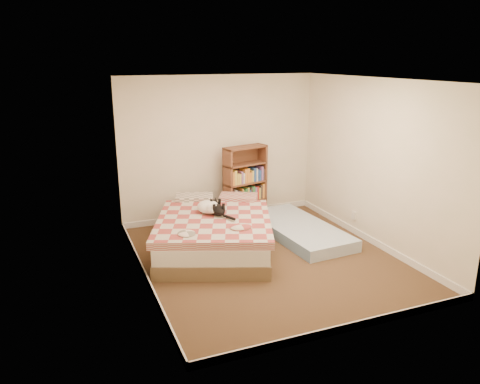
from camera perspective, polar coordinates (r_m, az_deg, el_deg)
name	(u,v)px	position (r m, az deg, el deg)	size (l,w,h in m)	color
room	(269,178)	(6.38, 3.53, 1.74)	(3.51, 4.01, 2.51)	#4A3420
bed	(214,231)	(7.05, -3.22, -4.75)	(2.25, 2.62, 0.59)	brown
bookshelf	(245,191)	(8.26, 0.57, 0.11)	(0.84, 0.44, 1.31)	#512B1B
floor_mattress	(298,229)	(7.65, 7.11, -4.55)	(0.91, 2.03, 0.18)	#7399C0
black_cat	(216,208)	(6.99, -2.89, -2.01)	(0.27, 0.74, 0.17)	black
white_dog	(209,207)	(7.01, -3.78, -1.82)	(0.50, 0.49, 0.18)	white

